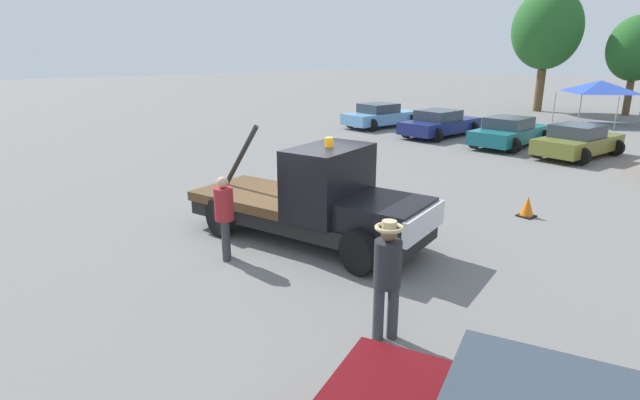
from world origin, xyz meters
name	(u,v)px	position (x,y,z in m)	size (l,w,h in m)	color
ground_plane	(306,239)	(0.00, 0.00, 0.00)	(160.00, 160.00, 0.00)	slate
tow_truck	(319,202)	(0.34, 0.10, 0.94)	(6.00, 3.43, 2.51)	black
person_near_truck	(387,271)	(4.04, -1.63, 1.11)	(0.42, 0.42, 1.88)	#38383D
person_at_hood	(224,212)	(-0.15, -1.98, 1.02)	(0.39, 0.39, 1.76)	#38383D
parked_car_skyblue	(380,116)	(-11.16, 13.95, 0.65)	(2.53, 4.50, 1.34)	#669ED1
parked_car_navy	(440,124)	(-7.04, 13.95, 0.65)	(2.60, 4.65, 1.34)	navy
parked_car_teal	(509,132)	(-3.35, 14.16, 0.65)	(2.71, 4.65, 1.34)	#196670
parked_car_olive	(578,141)	(-0.32, 14.14, 0.65)	(2.47, 4.32, 1.34)	olive
canopy_tent_blue	(601,87)	(-4.09, 24.89, 2.15)	(3.53, 3.53, 2.51)	#9E9EA3
tree_left	(547,30)	(-9.50, 28.30, 5.54)	(4.63, 4.63, 8.26)	brown
tree_right	(637,49)	(-4.55, 30.61, 4.27)	(3.57, 3.57, 6.37)	brown
traffic_cone	(527,207)	(2.38, 5.44, 0.25)	(0.40, 0.40, 0.55)	black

